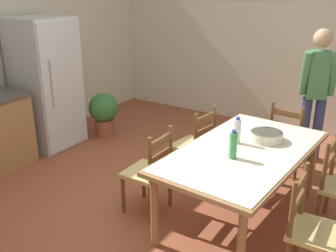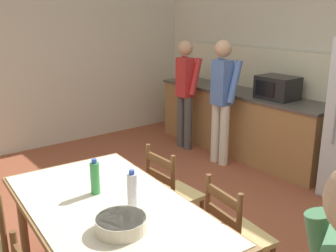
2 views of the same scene
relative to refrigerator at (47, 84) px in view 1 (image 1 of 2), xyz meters
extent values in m
plane|color=brown|center=(-0.73, -2.19, -0.90)|extent=(8.32, 8.32, 0.00)
cube|color=beige|center=(2.53, -2.19, 0.55)|extent=(0.12, 5.20, 2.90)
cube|color=silver|center=(0.00, 0.01, 0.00)|extent=(0.74, 0.68, 1.80)
cube|color=silver|center=(0.00, -0.34, 0.00)|extent=(0.71, 0.02, 1.73)
cylinder|color=#A5AAB2|center=(-0.22, -0.36, 0.09)|extent=(0.02, 0.02, 0.63)
cylinder|color=olive|center=(-1.19, -3.40, -0.54)|extent=(0.07, 0.07, 0.71)
cylinder|color=olive|center=(0.49, -3.52, -0.54)|extent=(0.07, 0.07, 0.71)
cylinder|color=olive|center=(-1.13, -2.57, -0.54)|extent=(0.07, 0.07, 0.71)
cylinder|color=olive|center=(0.55, -2.69, -0.54)|extent=(0.07, 0.07, 0.71)
cube|color=olive|center=(-0.32, -3.05, -0.17)|extent=(1.96, 1.17, 0.04)
cube|color=beige|center=(-0.32, -3.05, -0.15)|extent=(1.88, 1.12, 0.01)
cylinder|color=green|center=(-0.56, -3.03, -0.02)|extent=(0.07, 0.07, 0.24)
cylinder|color=#2D51B2|center=(-0.56, -3.03, 0.11)|extent=(0.04, 0.04, 0.03)
cylinder|color=silver|center=(-0.22, -2.92, -0.02)|extent=(0.07, 0.07, 0.24)
cylinder|color=#2D51B2|center=(-0.22, -2.92, 0.11)|extent=(0.04, 0.04, 0.03)
cylinder|color=beige|center=(0.00, -3.15, -0.10)|extent=(0.32, 0.32, 0.09)
cylinder|color=beige|center=(0.00, -3.15, -0.06)|extent=(0.31, 0.31, 0.02)
cylinder|color=brown|center=(-0.13, -3.75, -0.69)|extent=(0.04, 0.04, 0.41)
cylinder|color=brown|center=(0.23, -3.76, -0.69)|extent=(0.04, 0.04, 0.41)
cylinder|color=brown|center=(-0.13, -3.75, -0.22)|extent=(0.04, 0.04, 0.46)
cylinder|color=brown|center=(0.23, -3.76, -0.22)|extent=(0.04, 0.04, 0.46)
cube|color=brown|center=(0.05, -3.75, -0.09)|extent=(0.36, 0.04, 0.07)
cube|color=brown|center=(0.05, -3.75, -0.24)|extent=(0.36, 0.04, 0.07)
cylinder|color=brown|center=(1.10, -3.33, -0.69)|extent=(0.04, 0.04, 0.41)
cylinder|color=brown|center=(1.14, -2.98, -0.69)|extent=(0.04, 0.04, 0.41)
cylinder|color=brown|center=(0.76, -3.30, -0.69)|extent=(0.04, 0.04, 0.41)
cylinder|color=brown|center=(0.80, -2.94, -0.69)|extent=(0.04, 0.04, 0.41)
cube|color=tan|center=(0.95, -3.14, -0.47)|extent=(0.44, 0.46, 0.04)
cylinder|color=brown|center=(0.76, -3.30, -0.22)|extent=(0.04, 0.04, 0.46)
cylinder|color=brown|center=(0.80, -2.94, -0.22)|extent=(0.04, 0.04, 0.46)
cube|color=brown|center=(0.78, -3.12, -0.09)|extent=(0.06, 0.36, 0.07)
cube|color=brown|center=(0.78, -3.12, -0.24)|extent=(0.06, 0.36, 0.07)
cylinder|color=brown|center=(-0.51, -2.00, -0.69)|extent=(0.04, 0.04, 0.41)
cylinder|color=brown|center=(-0.87, -2.00, -0.69)|extent=(0.04, 0.04, 0.41)
cylinder|color=brown|center=(-0.50, -2.34, -0.69)|extent=(0.04, 0.04, 0.41)
cylinder|color=brown|center=(-0.86, -2.34, -0.69)|extent=(0.04, 0.04, 0.41)
cube|color=tan|center=(-0.69, -2.17, -0.47)|extent=(0.42, 0.40, 0.04)
cylinder|color=brown|center=(-0.50, -2.34, -0.22)|extent=(0.04, 0.04, 0.46)
cylinder|color=brown|center=(-0.86, -2.34, -0.22)|extent=(0.04, 0.04, 0.46)
cube|color=brown|center=(-0.68, -2.34, -0.09)|extent=(0.36, 0.03, 0.07)
cube|color=brown|center=(-0.68, -2.34, -0.24)|extent=(0.36, 0.03, 0.07)
cylinder|color=brown|center=(-0.63, -3.69, -0.69)|extent=(0.04, 0.04, 0.41)
cube|color=tan|center=(-0.81, -3.86, -0.47)|extent=(0.43, 0.41, 0.04)
cylinder|color=brown|center=(-0.99, -3.70, -0.22)|extent=(0.04, 0.04, 0.46)
cylinder|color=brown|center=(-0.63, -3.69, -0.22)|extent=(0.04, 0.04, 0.46)
cube|color=brown|center=(-0.81, -3.69, -0.09)|extent=(0.36, 0.03, 0.07)
cube|color=brown|center=(-0.81, -3.69, -0.24)|extent=(0.36, 0.03, 0.07)
cylinder|color=brown|center=(0.36, -2.09, -0.69)|extent=(0.04, 0.04, 0.41)
cylinder|color=brown|center=(0.01, -2.04, -0.69)|extent=(0.04, 0.04, 0.41)
cylinder|color=brown|center=(0.32, -2.42, -0.69)|extent=(0.04, 0.04, 0.41)
cylinder|color=brown|center=(-0.04, -2.37, -0.69)|extent=(0.04, 0.04, 0.41)
cube|color=tan|center=(0.16, -2.23, -0.47)|extent=(0.47, 0.46, 0.04)
cylinder|color=brown|center=(0.32, -2.42, -0.22)|extent=(0.04, 0.04, 0.46)
cylinder|color=brown|center=(-0.04, -2.37, -0.22)|extent=(0.04, 0.04, 0.46)
cube|color=brown|center=(0.14, -2.40, -0.09)|extent=(0.36, 0.07, 0.07)
cube|color=brown|center=(0.14, -2.40, -0.24)|extent=(0.36, 0.07, 0.07)
cylinder|color=navy|center=(1.50, -3.34, -0.48)|extent=(0.13, 0.13, 0.85)
cylinder|color=navy|center=(1.44, -3.19, -0.48)|extent=(0.13, 0.13, 0.85)
cube|color=#478456|center=(1.47, -3.26, 0.25)|extent=(0.27, 0.29, 0.60)
sphere|color=tan|center=(1.47, -3.26, 0.70)|extent=(0.23, 0.23, 0.23)
cylinder|color=#478456|center=(1.47, -3.45, 0.27)|extent=(0.25, 0.17, 0.57)
cylinder|color=#478456|center=(1.35, -3.14, 0.27)|extent=(0.25, 0.17, 0.57)
cylinder|color=brown|center=(0.65, -0.43, -0.77)|extent=(0.28, 0.28, 0.26)
sphere|color=#337038|center=(0.65, -0.43, -0.45)|extent=(0.44, 0.44, 0.44)
camera|label=1|loc=(-3.56, -4.25, 1.37)|focal=42.00mm
camera|label=2|loc=(1.87, -4.23, 1.17)|focal=42.00mm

